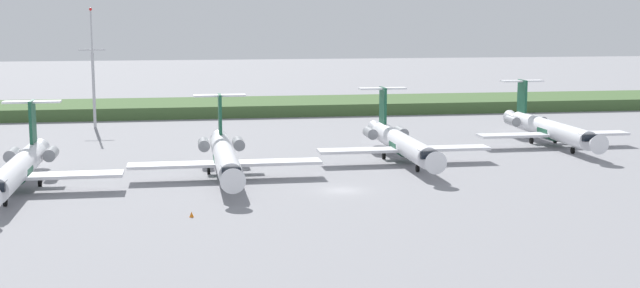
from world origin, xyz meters
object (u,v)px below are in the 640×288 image
at_px(antenna_mast, 93,78).
at_px(regional_jet_second, 225,156).
at_px(regional_jet_nearest, 19,168).
at_px(regional_jet_third, 401,142).
at_px(safety_cone_front_marker, 192,214).
at_px(regional_jet_fourth, 549,128).

bearing_deg(antenna_mast, regional_jet_second, -67.80).
distance_m(regional_jet_nearest, regional_jet_second, 23.42).
relative_size(regional_jet_second, regional_jet_third, 1.00).
xyz_separation_m(regional_jet_second, antenna_mast, (-19.70, 48.28, 6.01)).
distance_m(regional_jet_nearest, regional_jet_third, 48.10).
bearing_deg(safety_cone_front_marker, regional_jet_nearest, 139.60).
bearing_deg(regional_jet_second, antenna_mast, 112.20).
bearing_deg(regional_jet_nearest, safety_cone_front_marker, -40.40).
bearing_deg(regional_jet_nearest, antenna_mast, 86.45).
height_order(regional_jet_nearest, regional_jet_third, same).
bearing_deg(regional_jet_second, regional_jet_nearest, -168.86).
relative_size(regional_jet_nearest, regional_jet_second, 1.00).
height_order(antenna_mast, safety_cone_front_marker, antenna_mast).
xyz_separation_m(regional_jet_second, regional_jet_fourth, (49.11, 17.01, 0.00)).
distance_m(regional_jet_third, antenna_mast, 60.22).
bearing_deg(regional_jet_fourth, antenna_mast, 155.56).
relative_size(regional_jet_third, regional_jet_fourth, 1.00).
relative_size(antenna_mast, safety_cone_front_marker, 37.23).
bearing_deg(antenna_mast, regional_jet_nearest, -93.55).
xyz_separation_m(regional_jet_third, regional_jet_fourth, (25.39, 10.02, 0.00)).
distance_m(regional_jet_second, regional_jet_fourth, 51.97).
bearing_deg(regional_jet_nearest, regional_jet_third, 13.85).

